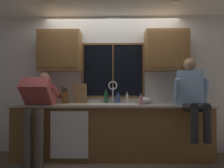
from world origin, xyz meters
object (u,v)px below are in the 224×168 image
Objects in this scene: person_sitting_on_counter at (192,94)px; mixing_bowl at (145,100)px; person_standing at (38,105)px; cutting_board at (80,93)px; bottle_green_glass at (106,97)px; knife_block at (65,97)px; bottle_amber_small at (118,98)px; bottle_tall_clear at (127,98)px; soap_dispenser at (141,100)px.

mixing_bowl is (-0.71, 0.29, -0.12)m from person_sitting_on_counter.
person_standing is 0.78m from cutting_board.
mixing_bowl is 0.72m from bottle_green_glass.
knife_block is at bearing -170.99° from bottle_green_glass.
person_standing is 4.58× the size of knife_block.
bottle_green_glass is (1.06, 0.51, 0.10)m from person_standing.
knife_block is 1.45× the size of bottle_amber_small.
bottle_tall_clear is at bearing -13.67° from bottle_amber_small.
bottle_amber_small is at bearing -7.23° from bottle_green_glass.
cutting_board is 1.63× the size of bottle_amber_small.
mixing_bowl is 1.42× the size of soap_dispenser.
person_standing is 0.53m from knife_block.
bottle_amber_small is (0.70, -0.00, -0.09)m from cutting_board.
mixing_bowl is at bearing -22.26° from bottle_amber_small.
person_sitting_on_counter is at bearing 0.10° from person_standing.
person_sitting_on_counter reaches higher than soap_dispenser.
bottle_tall_clear is at bearing 121.19° from soap_dispenser.
cutting_board is (-1.86, 0.48, -0.01)m from person_sitting_on_counter.
cutting_board is at bearing 39.55° from person_standing.
person_standing is at bearing -170.40° from mixing_bowl.
knife_block reaches higher than mixing_bowl.
person_sitting_on_counter is at bearing -22.47° from mixing_bowl.
bottle_amber_small is at bearing 133.98° from soap_dispenser.
person_standing is 7.98× the size of soap_dispenser.
person_sitting_on_counter is 0.77m from mixing_bowl.
soap_dispenser is at bearing 172.99° from person_sitting_on_counter.
soap_dispenser is 0.40m from bottle_tall_clear.
bottle_green_glass is 0.39m from bottle_tall_clear.
person_sitting_on_counter is 1.27m from bottle_amber_small.
mixing_bowl is 0.34m from bottle_tall_clear.
bottle_tall_clear is (1.45, 0.45, 0.08)m from person_standing.
bottle_tall_clear is at bearing -9.96° from bottle_green_glass.
person_standing is 1.19m from bottle_green_glass.
cutting_board reaches higher than knife_block.
soap_dispenser is 0.83× the size of bottle_amber_small.
person_sitting_on_counter is 1.93m from cutting_board.
person_sitting_on_counter is 1.48m from bottle_green_glass.
cutting_board is 1.73× the size of bottle_tall_clear.
knife_block is 1.41m from mixing_bowl.
bottle_amber_small is (-0.46, 0.19, 0.03)m from mixing_bowl.
mixing_bowl is at bearing 9.60° from person_standing.
person_sitting_on_counter is at bearing -14.51° from cutting_board.
bottle_tall_clear is at bearing 2.45° from knife_block.
knife_block is 1.74× the size of soap_dispenser.
mixing_bowl is 0.98× the size of bottle_green_glass.
mixing_bowl is at bearing -26.50° from bottle_tall_clear.
person_standing is at bearing -176.46° from soap_dispenser.
person_standing is 2.46m from person_sitting_on_counter.
bottle_tall_clear is (-0.21, 0.34, 0.02)m from soap_dispenser.
knife_block reaches higher than bottle_green_glass.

